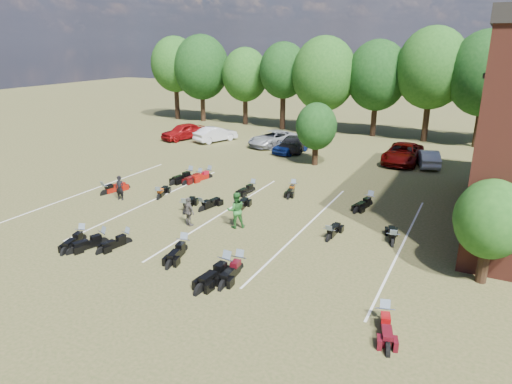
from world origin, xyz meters
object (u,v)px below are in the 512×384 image
Objects in this scene: person_black at (120,188)px; motorcycle_7 at (105,195)px; person_grey at (189,212)px; motorcycle_0 at (82,240)px; motorcycle_14 at (200,180)px; person_green at (236,210)px; motorcycle_3 at (127,243)px; car_4 at (291,145)px; car_0 at (183,131)px.

motorcycle_7 is at bearing 158.09° from person_black.
person_grey is (6.23, -1.53, 0.03)m from person_black.
motorcycle_0 is at bearing 68.78° from person_grey.
motorcycle_7 reaches higher than motorcycle_14.
motorcycle_0 is at bearing -75.94° from person_black.
person_black is 6.24m from motorcycle_14.
motorcycle_7 is (-10.20, 0.88, -0.97)m from person_green.
person_green is 2.53m from person_grey.
person_green is at bearing 60.25° from motorcycle_3.
car_4 is 10.96m from motorcycle_14.
motorcycle_0 is 0.94× the size of motorcycle_7.
motorcycle_7 is 1.09× the size of motorcycle_14.
person_grey is 5.45m from motorcycle_0.
person_grey is 0.78× the size of motorcycle_14.
person_black is at bearing 98.93° from motorcycle_0.
person_black is (7.38, -16.97, -0.02)m from car_0.
person_grey is at bearing -74.00° from car_4.
motorcycle_3 is (2.20, 0.75, 0.00)m from motorcycle_0.
car_4 is at bearing -63.19° from person_grey.
motorcycle_7 reaches higher than motorcycle_0.
motorcycle_3 is (4.79, -4.75, -0.77)m from person_black.
motorcycle_7 is at bearing 154.14° from motorcycle_3.
person_black reaches higher than motorcycle_14.
person_black is (-4.51, -16.51, 0.06)m from car_4.
person_grey is at bearing -35.07° from car_0.
person_grey is at bearing 31.17° from motorcycle_0.
person_green reaches higher than motorcycle_3.
car_4 is 2.71× the size of person_black.
person_black is at bearing -47.92° from car_0.
car_0 is 24.90m from motorcycle_3.
car_0 is 2.93× the size of person_grey.
car_0 is at bearing -171.68° from car_4.
motorcycle_14 is at bearing 60.71° from person_black.
person_green is (8.56, -0.57, 0.20)m from person_black.
car_4 is at bearing 84.08° from motorcycle_14.
motorcycle_0 is 7.18m from motorcycle_7.
motorcycle_7 is at bearing 109.73° from motorcycle_0.
motorcycle_0 is 2.33m from motorcycle_3.
person_grey is 8.12m from motorcycle_7.
person_grey is 8.61m from motorcycle_14.
motorcycle_14 is (9.31, -11.08, -0.80)m from car_0.
person_green reaches higher than motorcycle_14.
person_black is 0.97× the size of person_grey.
motorcycle_14 is (1.93, 5.88, -0.77)m from person_black.
person_grey is (1.73, -18.04, 0.09)m from car_4.
car_0 is at bearing -59.34° from motorcycle_7.
person_green reaches higher than motorcycle_7.
motorcycle_7 is (-7.87, 1.84, -0.80)m from person_grey.
car_0 is 2.21× the size of motorcycle_0.
person_grey reaches higher than motorcycle_14.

